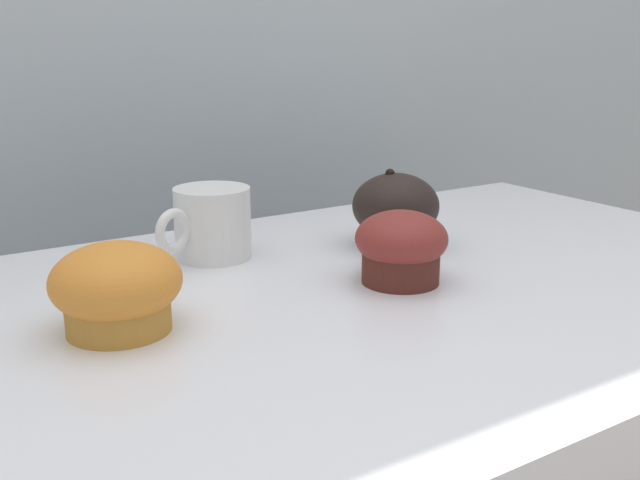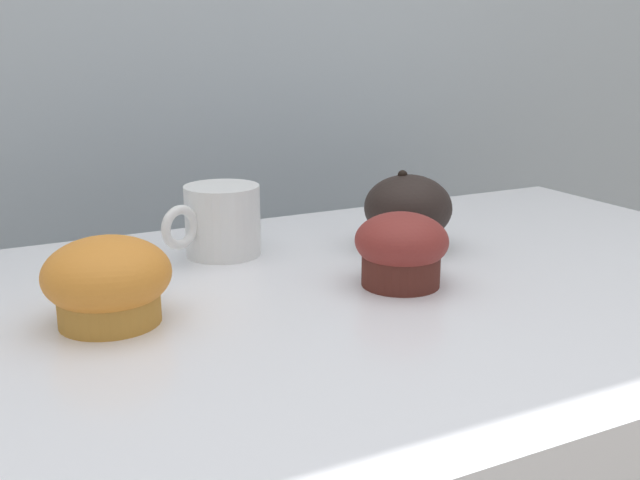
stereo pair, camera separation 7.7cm
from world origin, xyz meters
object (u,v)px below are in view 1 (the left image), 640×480
Objects in this scene: muffin_back_right at (395,211)px; coffee_cup at (211,222)px; muffin_back_left at (117,289)px; muffin_front_center at (401,247)px.

coffee_cup is (-0.21, 0.07, 0.00)m from muffin_back_right.
coffee_cup reaches higher than muffin_back_left.
muffin_front_center is at bearing -5.96° from muffin_back_left.
muffin_back_left is at bearing -135.89° from coffee_cup.
muffin_back_right reaches higher than muffin_back_left.
muffin_front_center is at bearing -56.04° from coffee_cup.
muffin_back_left is 0.38m from muffin_back_right.
muffin_front_center is 0.23m from coffee_cup.
muffin_front_center is 0.14m from muffin_back_right.
coffee_cup is at bearing 160.49° from muffin_back_right.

